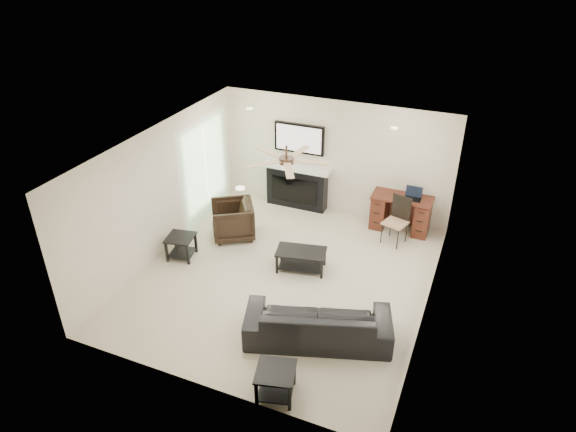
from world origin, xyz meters
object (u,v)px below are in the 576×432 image
(coffee_table, at_px, (301,260))
(fireplace_unit, at_px, (297,167))
(sofa, at_px, (318,322))
(armchair, at_px, (233,220))
(desk, at_px, (401,213))

(coffee_table, xyz_separation_m, fireplace_unit, (-0.98, 2.24, 0.75))
(sofa, distance_m, armchair, 3.37)
(fireplace_unit, bearing_deg, desk, -2.84)
(coffee_table, relative_size, fireplace_unit, 0.47)
(sofa, height_order, desk, desk)
(sofa, xyz_separation_m, coffee_table, (-0.90, 1.60, -0.12))
(armchair, relative_size, coffee_table, 0.92)
(coffee_table, bearing_deg, fireplace_unit, 102.08)
(sofa, height_order, fireplace_unit, fireplace_unit)
(armchair, bearing_deg, desk, 84.69)
(armchair, relative_size, desk, 0.68)
(armchair, height_order, fireplace_unit, fireplace_unit)
(sofa, height_order, armchair, armchair)
(sofa, distance_m, fireplace_unit, 4.32)
(coffee_table, height_order, fireplace_unit, fireplace_unit)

